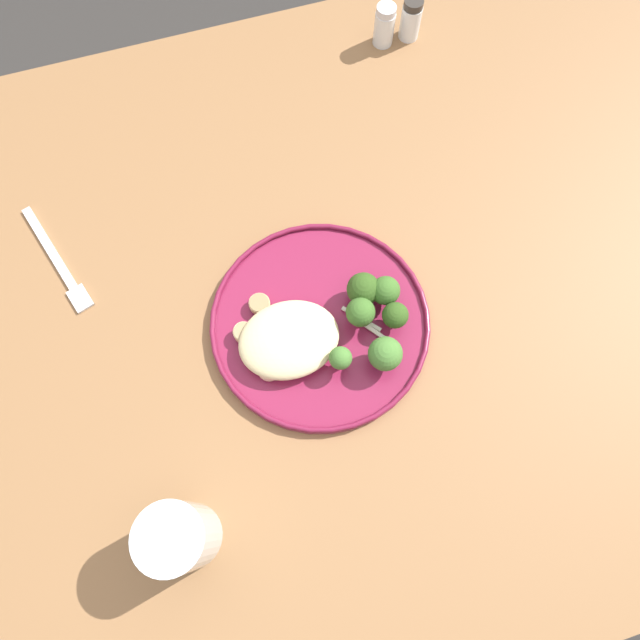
{
  "coord_description": "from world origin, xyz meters",
  "views": [
    {
      "loc": [
        -0.1,
        -0.28,
        1.46
      ],
      "look_at": [
        -0.03,
        -0.04,
        0.76
      ],
      "focal_mm": 32.1,
      "sensor_mm": 36.0,
      "label": 1
    }
  ],
  "objects_px": {
    "seared_scallop_large_seared": "(296,327)",
    "seared_scallop_on_noodles": "(307,339)",
    "dinner_plate": "(320,323)",
    "dinner_fork": "(58,262)",
    "seared_scallop_half_hidden": "(260,307)",
    "broccoli_floret_right_tilted": "(360,313)",
    "broccoli_floret_beside_noodles": "(340,359)",
    "broccoli_floret_split_head": "(385,354)",
    "seared_scallop_rear_pale": "(244,333)",
    "salt_shaker": "(384,25)",
    "seared_scallop_left_edge": "(301,357)",
    "seared_scallop_right_edge": "(278,332)",
    "water_glass": "(181,537)",
    "broccoli_floret_front_edge": "(395,316)",
    "broccoli_floret_center_pile": "(363,289)",
    "broccoli_floret_rear_charred": "(385,291)",
    "seared_scallop_front_small": "(269,369)",
    "pepper_shaker": "(411,19)"
  },
  "relations": [
    {
      "from": "dinner_plate",
      "to": "water_glass",
      "type": "distance_m",
      "value": 0.31
    },
    {
      "from": "broccoli_floret_right_tilted",
      "to": "salt_shaker",
      "type": "xyz_separation_m",
      "value": [
        0.19,
        0.45,
        -0.01
      ]
    },
    {
      "from": "seared_scallop_rear_pale",
      "to": "broccoli_floret_right_tilted",
      "type": "distance_m",
      "value": 0.15
    },
    {
      "from": "seared_scallop_right_edge",
      "to": "seared_scallop_large_seared",
      "type": "xyz_separation_m",
      "value": [
        0.02,
        -0.0,
        0.0
      ]
    },
    {
      "from": "seared_scallop_left_edge",
      "to": "seared_scallop_rear_pale",
      "type": "bearing_deg",
      "value": 139.48
    },
    {
      "from": "dinner_plate",
      "to": "salt_shaker",
      "type": "distance_m",
      "value": 0.49
    },
    {
      "from": "salt_shaker",
      "to": "seared_scallop_left_edge",
      "type": "bearing_deg",
      "value": -120.29
    },
    {
      "from": "broccoli_floret_right_tilted",
      "to": "broccoli_floret_front_edge",
      "type": "bearing_deg",
      "value": -20.28
    },
    {
      "from": "broccoli_floret_right_tilted",
      "to": "broccoli_floret_front_edge",
      "type": "xyz_separation_m",
      "value": [
        0.04,
        -0.02,
        -0.0
      ]
    },
    {
      "from": "broccoli_floret_rear_charred",
      "to": "water_glass",
      "type": "distance_m",
      "value": 0.38
    },
    {
      "from": "seared_scallop_large_seared",
      "to": "water_glass",
      "type": "distance_m",
      "value": 0.28
    },
    {
      "from": "dinner_fork",
      "to": "water_glass",
      "type": "bearing_deg",
      "value": -76.53
    },
    {
      "from": "dinner_plate",
      "to": "dinner_fork",
      "type": "xyz_separation_m",
      "value": [
        -0.32,
        0.19,
        -0.01
      ]
    },
    {
      "from": "seared_scallop_on_noodles",
      "to": "broccoli_floret_split_head",
      "type": "relative_size",
      "value": 0.51
    },
    {
      "from": "dinner_plate",
      "to": "seared_scallop_large_seared",
      "type": "bearing_deg",
      "value": -179.47
    },
    {
      "from": "broccoli_floret_beside_noodles",
      "to": "pepper_shaker",
      "type": "bearing_deg",
      "value": 60.92
    },
    {
      "from": "seared_scallop_large_seared",
      "to": "seared_scallop_on_noodles",
      "type": "xyz_separation_m",
      "value": [
        0.01,
        -0.02,
        0.0
      ]
    },
    {
      "from": "broccoli_floret_right_tilted",
      "to": "broccoli_floret_center_pile",
      "type": "relative_size",
      "value": 1.02
    },
    {
      "from": "broccoli_floret_split_head",
      "to": "seared_scallop_right_edge",
      "type": "bearing_deg",
      "value": 147.88
    },
    {
      "from": "broccoli_floret_split_head",
      "to": "salt_shaker",
      "type": "xyz_separation_m",
      "value": [
        0.18,
        0.51,
        -0.01
      ]
    },
    {
      "from": "seared_scallop_rear_pale",
      "to": "seared_scallop_right_edge",
      "type": "xyz_separation_m",
      "value": [
        0.04,
        -0.01,
        -0.0
      ]
    },
    {
      "from": "dinner_fork",
      "to": "broccoli_floret_rear_charred",
      "type": "bearing_deg",
      "value": -24.77
    },
    {
      "from": "seared_scallop_right_edge",
      "to": "seared_scallop_front_small",
      "type": "bearing_deg",
      "value": -118.37
    },
    {
      "from": "seared_scallop_left_edge",
      "to": "seared_scallop_on_noodles",
      "type": "distance_m",
      "value": 0.02
    },
    {
      "from": "seared_scallop_front_small",
      "to": "dinner_fork",
      "type": "bearing_deg",
      "value": 135.02
    },
    {
      "from": "seared_scallop_right_edge",
      "to": "dinner_fork",
      "type": "bearing_deg",
      "value": 143.56
    },
    {
      "from": "seared_scallop_large_seared",
      "to": "seared_scallop_on_noodles",
      "type": "relative_size",
      "value": 1.27
    },
    {
      "from": "seared_scallop_right_edge",
      "to": "seared_scallop_left_edge",
      "type": "height_order",
      "value": "same"
    },
    {
      "from": "dinner_fork",
      "to": "seared_scallop_right_edge",
      "type": "bearing_deg",
      "value": -36.44
    },
    {
      "from": "seared_scallop_right_edge",
      "to": "broccoli_floret_split_head",
      "type": "relative_size",
      "value": 0.63
    },
    {
      "from": "seared_scallop_on_noodles",
      "to": "broccoli_floret_rear_charred",
      "type": "height_order",
      "value": "broccoli_floret_rear_charred"
    },
    {
      "from": "broccoli_floret_beside_noodles",
      "to": "broccoli_floret_split_head",
      "type": "bearing_deg",
      "value": -11.23
    },
    {
      "from": "seared_scallop_half_hidden",
      "to": "broccoli_floret_right_tilted",
      "type": "distance_m",
      "value": 0.13
    },
    {
      "from": "broccoli_floret_beside_noodles",
      "to": "dinner_plate",
      "type": "bearing_deg",
      "value": 96.32
    },
    {
      "from": "broccoli_floret_front_edge",
      "to": "dinner_fork",
      "type": "xyz_separation_m",
      "value": [
        -0.41,
        0.22,
        -0.04
      ]
    },
    {
      "from": "water_glass",
      "to": "dinner_fork",
      "type": "relative_size",
      "value": 0.61
    },
    {
      "from": "seared_scallop_large_seared",
      "to": "seared_scallop_rear_pale",
      "type": "bearing_deg",
      "value": 169.76
    },
    {
      "from": "seared_scallop_front_small",
      "to": "dinner_fork",
      "type": "xyz_separation_m",
      "value": [
        -0.24,
        0.24,
        -0.02
      ]
    },
    {
      "from": "seared_scallop_left_edge",
      "to": "broccoli_floret_center_pile",
      "type": "bearing_deg",
      "value": 29.52
    },
    {
      "from": "water_glass",
      "to": "salt_shaker",
      "type": "relative_size",
      "value": 1.65
    },
    {
      "from": "broccoli_floret_center_pile",
      "to": "broccoli_floret_rear_charred",
      "type": "bearing_deg",
      "value": -22.67
    },
    {
      "from": "seared_scallop_on_noodles",
      "to": "broccoli_floret_rear_charred",
      "type": "distance_m",
      "value": 0.12
    },
    {
      "from": "seared_scallop_front_small",
      "to": "broccoli_floret_rear_charred",
      "type": "distance_m",
      "value": 0.18
    },
    {
      "from": "seared_scallop_on_noodles",
      "to": "broccoli_floret_right_tilted",
      "type": "bearing_deg",
      "value": 5.76
    },
    {
      "from": "seared_scallop_front_small",
      "to": "dinner_plate",
      "type": "bearing_deg",
      "value": 28.49
    },
    {
      "from": "seared_scallop_right_edge",
      "to": "salt_shaker",
      "type": "height_order",
      "value": "salt_shaker"
    },
    {
      "from": "broccoli_floret_right_tilted",
      "to": "dinner_fork",
      "type": "relative_size",
      "value": 0.29
    },
    {
      "from": "seared_scallop_rear_pale",
      "to": "broccoli_floret_front_edge",
      "type": "distance_m",
      "value": 0.2
    },
    {
      "from": "dinner_plate",
      "to": "seared_scallop_on_noodles",
      "type": "distance_m",
      "value": 0.03
    },
    {
      "from": "seared_scallop_on_noodles",
      "to": "broccoli_floret_right_tilted",
      "type": "height_order",
      "value": "broccoli_floret_right_tilted"
    }
  ]
}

